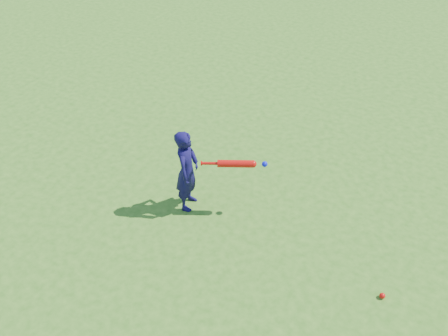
% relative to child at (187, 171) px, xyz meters
% --- Properties ---
extents(ground, '(80.00, 80.00, 0.00)m').
position_rel_child_xyz_m(ground, '(0.00, -0.47, -0.62)').
color(ground, '#38761C').
rests_on(ground, ground).
extents(child, '(0.40, 0.51, 1.24)m').
position_rel_child_xyz_m(child, '(0.00, 0.00, 0.00)').
color(child, '#130E44').
rests_on(child, ground).
extents(ground_ball_red, '(0.07, 0.07, 0.07)m').
position_rel_child_xyz_m(ground_ball_red, '(2.86, -0.22, -0.59)').
color(ground_ball_red, red).
rests_on(ground_ball_red, ground).
extents(bat_swing, '(0.80, 0.48, 0.10)m').
position_rel_child_xyz_m(bat_swing, '(0.63, 0.28, 0.17)').
color(bat_swing, red).
rests_on(bat_swing, ground).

